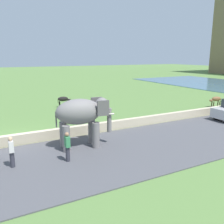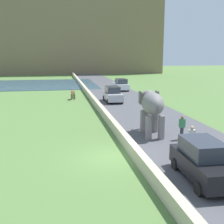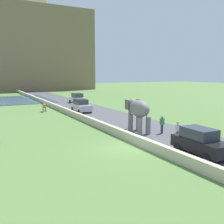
% 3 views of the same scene
% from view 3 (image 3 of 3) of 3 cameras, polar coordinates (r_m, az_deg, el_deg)
% --- Properties ---
extents(ground_plane, '(220.00, 220.00, 0.00)m').
position_cam_3_polar(ground_plane, '(18.51, 3.33, -8.11)').
color(ground_plane, '#567A3D').
extents(road_surface, '(7.00, 120.00, 0.06)m').
position_cam_3_polar(road_surface, '(38.25, -6.07, 0.68)').
color(road_surface, '#4C4C51').
rests_on(road_surface, ground).
extents(barrier_wall, '(0.40, 110.00, 0.70)m').
position_cam_3_polar(barrier_wall, '(35.05, -10.58, 0.37)').
color(barrier_wall, beige).
rests_on(barrier_wall, ground).
extents(elephant, '(1.67, 3.53, 2.99)m').
position_cam_3_polar(elephant, '(22.93, 5.88, 0.36)').
color(elephant, slate).
rests_on(elephant, ground).
extents(person_beside_elephant, '(0.36, 0.22, 1.63)m').
position_cam_3_polar(person_beside_elephant, '(22.90, 11.16, -2.73)').
color(person_beside_elephant, '#33333D').
rests_on(person_beside_elephant, ground).
extents(person_trailing, '(0.36, 0.22, 1.63)m').
position_cam_3_polar(person_trailing, '(20.59, 14.47, -4.13)').
color(person_trailing, '#33333D').
rests_on(person_trailing, ground).
extents(car_silver, '(1.80, 4.00, 1.80)m').
position_cam_3_polar(car_silver, '(35.31, -6.96, 1.41)').
color(car_silver, '#B7B7BC').
rests_on(car_silver, ground).
extents(car_black, '(1.90, 4.06, 1.80)m').
position_cam_3_polar(car_black, '(17.73, 19.17, -6.33)').
color(car_black, black).
rests_on(car_black, ground).
extents(car_white, '(1.87, 4.04, 1.80)m').
position_cam_3_polar(car_white, '(45.67, -7.86, 3.05)').
color(car_white, white).
rests_on(car_white, ground).
extents(cow_brown, '(0.67, 1.42, 1.15)m').
position_cam_3_polar(cow_brown, '(36.78, -14.97, 1.38)').
color(cow_brown, brown).
rests_on(cow_brown, ground).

